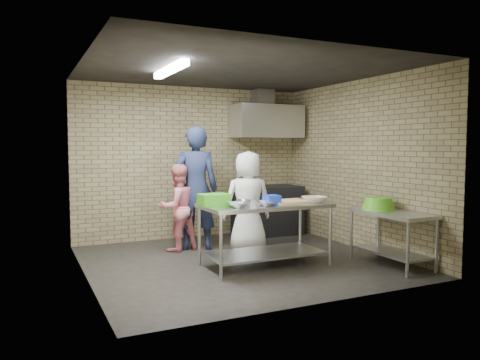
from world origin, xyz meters
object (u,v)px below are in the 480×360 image
bottle_green (282,127)px  woman_pink (177,207)px  green_crate (214,200)px  man_navy (196,188)px  prep_table (265,235)px  blue_tub (272,200)px  stove (267,210)px  woman_white (248,201)px  green_basin (379,203)px  side_counter (391,238)px

bottle_green → woman_pink: size_ratio=0.11×
green_crate → bottle_green: 3.34m
man_navy → prep_table: bearing=129.7°
blue_tub → stove: bearing=62.8°
green_crate → woman_white: (0.89, 0.81, -0.16)m
woman_pink → green_basin: bearing=128.4°
green_crate → woman_pink: size_ratio=0.28×
side_counter → man_navy: (-2.10, 2.11, 0.60)m
blue_tub → bottle_green: size_ratio=1.28×
green_basin → woman_white: 1.96m
stove → side_counter: bearing=-80.7°
stove → man_navy: size_ratio=0.61×
side_counter → man_navy: bearing=134.9°
side_counter → woman_pink: 3.23m
woman_pink → green_crate: bearing=80.8°
side_counter → bottle_green: (0.00, 2.99, 1.64)m
woman_white → green_crate: bearing=52.3°
green_basin → woman_pink: bearing=141.2°
woman_white → prep_table: bearing=88.4°
green_crate → bottle_green: size_ratio=2.56×
prep_table → bottle_green: (1.60, 2.29, 1.58)m
woman_pink → woman_white: 1.11m
stove → woman_pink: (-1.94, -0.60, 0.23)m
side_counter → green_basin: green_basin is taller
stove → green_basin: green_basin is taller
side_counter → blue_tub: (-1.55, 0.60, 0.55)m
woman_white → stove: bearing=-120.4°
prep_table → bottle_green: size_ratio=11.50×
blue_tub → green_crate: bearing=163.7°
green_crate → green_basin: 2.36m
blue_tub → green_basin: (1.53, -0.35, -0.09)m
prep_table → side_counter: bearing=-23.7°
side_counter → green_basin: size_ratio=2.61×
stove → bottle_green: (0.45, 0.24, 1.57)m
blue_tub → man_navy: man_navy is taller
side_counter → blue_tub: 1.76m
side_counter → woman_white: 2.20m
stove → woman_white: size_ratio=0.77×
stove → man_navy: bearing=-158.7°
blue_tub → green_basin: blue_tub is taller
stove → bottle_green: bearing=28.1°
side_counter → green_basin: 0.52m
blue_tub → woman_pink: (-0.83, 1.55, -0.24)m
woman_pink → side_counter: bearing=125.2°
stove → green_crate: green_crate is taller
blue_tub → prep_table: bearing=116.6°
side_counter → woman_white: bearing=130.8°
man_navy → stove: bearing=-138.3°
side_counter → woman_pink: woman_pink is taller
stove → man_navy: (-1.65, -0.64, 0.53)m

